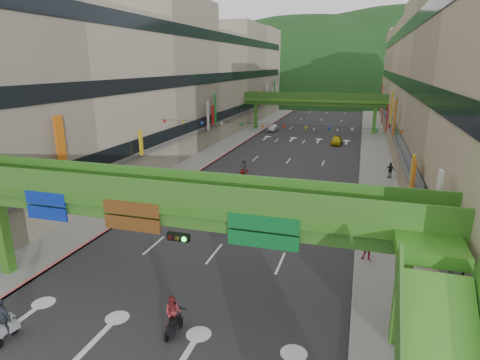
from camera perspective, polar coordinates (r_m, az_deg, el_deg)
road_slab at (r=62.65m, az=8.53°, el=4.76°), size 18.00×140.00×0.02m
sidewalk_left at (r=65.08m, az=-1.13°, el=5.42°), size 4.00×140.00×0.15m
sidewalk_right at (r=62.07m, az=18.64°, el=4.04°), size 4.00×140.00×0.15m
curb_left at (r=64.53m, az=0.49°, el=5.34°), size 0.20×140.00×0.18m
curb_right at (r=62.02m, az=16.89°, el=4.20°), size 0.20×140.00×0.18m
building_row_left at (r=66.86m, az=-7.84°, el=13.67°), size 12.80×95.00×19.00m
building_row_right at (r=61.73m, az=26.95°, el=11.91°), size 12.80×95.00×19.00m
overpass_near at (r=19.30m, az=-8.25°, el=-5.38°), size 28.00×12.27×7.10m
overpass_far at (r=76.62m, az=10.41°, el=10.82°), size 28.00×2.20×7.10m
hill_left at (r=172.89m, az=9.09°, el=11.94°), size 168.00×140.00×112.00m
hill_right at (r=191.90m, az=22.11°, el=11.39°), size 208.00×176.00×128.00m
bunting_string at (r=42.21m, az=4.76°, el=7.58°), size 26.00×0.36×0.47m
scooter_rider_near at (r=31.11m, az=-2.53°, el=-5.13°), size 0.70×1.60×2.02m
scooter_rider_mid at (r=19.89m, az=-9.48°, el=-18.42°), size 0.90×1.59×1.99m
scooter_rider_left at (r=21.96m, az=-30.67°, el=-16.81°), size 1.13×1.59×2.18m
scooter_rider_far at (r=45.02m, az=0.58°, el=1.74°), size 0.88×1.59×1.99m
parked_scooter_row at (r=35.36m, az=16.03°, el=-3.82°), size 1.60×9.35×1.08m
car_silver at (r=76.44m, az=4.80°, el=7.41°), size 1.71×3.96×1.27m
car_yellow at (r=65.15m, az=13.55°, el=5.52°), size 1.63×3.96×1.34m
pedestrian_red at (r=27.16m, az=17.74°, el=-9.54°), size 0.86×0.72×1.61m
pedestrian_dark at (r=47.07m, az=20.54°, el=1.14°), size 1.06×0.90×1.70m
pedestrian_blue at (r=32.33m, az=20.98°, el=-5.54°), size 0.96×0.87×1.74m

